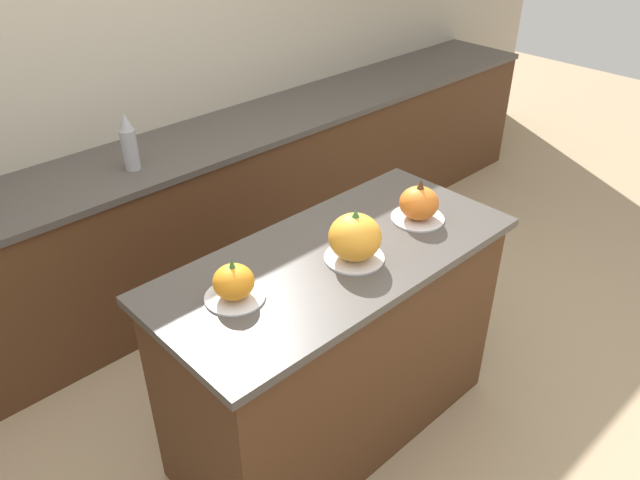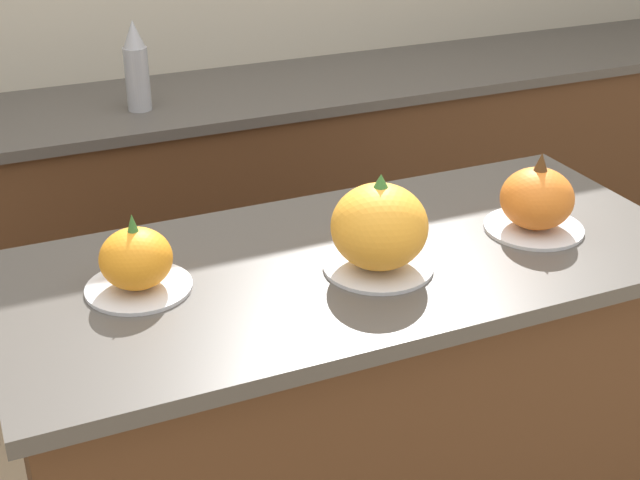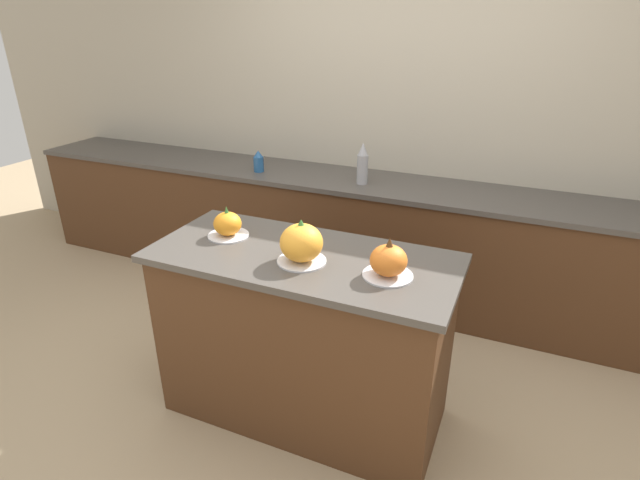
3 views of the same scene
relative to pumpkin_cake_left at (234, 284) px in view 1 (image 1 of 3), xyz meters
The scene contains 8 objects.
ground_plane 1.10m from the pumpkin_cake_left, ahead, with size 12.00×12.00×0.00m, color tan.
wall_back 1.71m from the pumpkin_cake_left, 74.93° to the left, with size 8.00×0.06×2.50m.
kitchen_island 0.69m from the pumpkin_cake_left, ahead, with size 1.47×0.66×0.94m.
back_counter 1.48m from the pumpkin_cake_left, 71.36° to the left, with size 6.00×0.60×0.90m.
pumpkin_cake_left is the anchor object (origin of this frame).
pumpkin_cake_center 0.48m from the pumpkin_cake_left, 13.56° to the right, with size 0.23×0.23×0.21m.
pumpkin_cake_right 0.87m from the pumpkin_cake_left, ahead, with size 0.22×0.22×0.18m.
bottle_tall 1.27m from the pumpkin_cake_left, 76.58° to the left, with size 0.08×0.08×0.29m.
Camera 1 is at (-1.39, -1.38, 2.25)m, focal length 35.00 mm.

